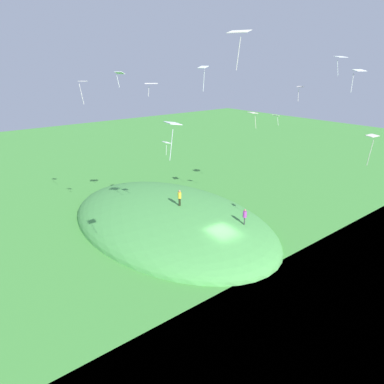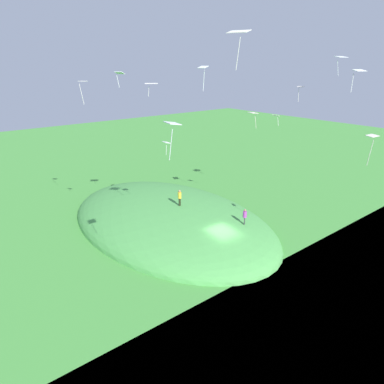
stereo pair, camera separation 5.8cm
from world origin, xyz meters
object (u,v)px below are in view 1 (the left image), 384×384
kite_7 (340,58)px  kite_11 (82,84)px  person_watching_kites (180,196)px  kite_2 (253,113)px  person_with_child (245,215)px  kite_5 (359,72)px  kite_6 (300,88)px  kite_12 (151,84)px  kite_4 (166,143)px  kite_8 (119,74)px  kite_10 (239,33)px  kite_0 (372,138)px  kite_3 (203,69)px  kite_1 (276,116)px  kite_9 (173,126)px

kite_7 → kite_11: 23.25m
person_watching_kites → kite_2: size_ratio=1.06×
person_with_child → kite_5: (-8.30, -1.35, 13.04)m
kite_6 → kite_12: bearing=74.4°
kite_5 → kite_12: (14.40, 7.41, -1.12)m
kite_4 → kite_5: (-12.57, -7.24, 6.01)m
person_watching_kites → kite_8: size_ratio=1.57×
kite_6 → kite_8: size_ratio=1.40×
person_with_child → kite_10: kite_10 is taller
person_with_child → kite_0: bearing=-122.6°
kite_7 → kite_12: kite_7 is taller
person_watching_kites → kite_2: bearing=0.4°
kite_5 → kite_10: kite_10 is taller
kite_3 → kite_8: size_ratio=1.68×
person_with_child → kite_1: bearing=-21.9°
kite_8 → kite_12: size_ratio=0.82×
kite_6 → kite_9: bearing=110.2°
kite_3 → kite_7: 14.25m
person_with_child → kite_0: size_ratio=0.74×
person_with_child → kite_8: size_ratio=1.43×
kite_6 → person_watching_kites: bearing=69.5°
kite_4 → kite_9: 13.50m
kite_9 → kite_4: bearing=-33.7°
kite_1 → kite_7: kite_7 is taller
kite_7 → kite_0: bearing=133.8°
kite_6 → kite_8: bearing=85.6°
person_watching_kites → kite_6: bearing=-1.1°
kite_8 → kite_10: 9.92m
kite_2 → kite_3: bearing=109.5°
person_watching_kites → kite_8: bearing=-138.5°
kite_9 → kite_11: size_ratio=0.96×
person_with_child → kite_8: kite_8 is taller
person_with_child → kite_0: kite_0 is taller
kite_8 → kite_9: 10.42m
person_watching_kites → person_with_child: person_watching_kites is taller
kite_2 → kite_5: size_ratio=1.09×
kite_5 → kite_8: bearing=45.6°
kite_1 → kite_2: size_ratio=0.67×
kite_9 → kite_10: (0.51, -4.99, 4.46)m
kite_2 → kite_11: (6.49, 15.13, 3.15)m
kite_0 → kite_11: kite_11 is taller
person_with_child → kite_9: size_ratio=0.83×
kite_9 → kite_1: bearing=-66.4°
kite_1 → person_with_child: bearing=106.4°
kite_11 → kite_12: bearing=-133.6°
kite_11 → kite_6: bearing=-113.1°
person_with_child → kite_3: (0.30, 5.18, 13.16)m
kite_2 → person_with_child: bearing=129.0°
person_with_child → kite_11: kite_11 is taller
person_with_child → kite_7: 16.77m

